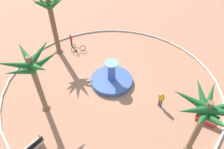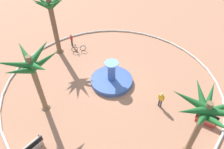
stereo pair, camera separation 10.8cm
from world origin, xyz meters
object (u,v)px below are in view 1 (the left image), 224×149
object	(u,v)px
bicycle_red_frame	(78,49)
palm_tree_near_fountain	(33,69)
palm_tree_by_curb	(51,13)
person_cyclist_photo	(161,99)
palm_tree_mid_plaza	(206,112)
bench_east	(206,120)
bench_west	(33,147)
person_cyclist_helmet	(71,40)
fountain	(112,80)

from	to	relation	value
bicycle_red_frame	palm_tree_near_fountain	bearing A→B (deg)	68.29
palm_tree_by_curb	person_cyclist_photo	bearing A→B (deg)	131.26
palm_tree_near_fountain	palm_tree_by_curb	distance (m)	8.50
palm_tree_near_fountain	bicycle_red_frame	bearing A→B (deg)	-111.71
bicycle_red_frame	palm_tree_mid_plaza	bearing A→B (deg)	116.93
palm_tree_near_fountain	bench_east	world-z (taller)	palm_tree_near_fountain
bench_west	bench_east	bearing A→B (deg)	179.54
person_cyclist_helmet	bench_west	bearing A→B (deg)	76.77
fountain	palm_tree_mid_plaza	distance (m)	9.66
palm_tree_near_fountain	bench_west	size ratio (longest dim) A/B	3.74
bench_west	bicycle_red_frame	world-z (taller)	bench_west
bench_west	palm_tree_mid_plaza	bearing A→B (deg)	169.86
bench_west	palm_tree_near_fountain	bearing A→B (deg)	-99.39
palm_tree_by_curb	bench_east	distance (m)	17.53
bicycle_red_frame	person_cyclist_helmet	bearing A→B (deg)	-61.08
fountain	palm_tree_mid_plaza	xyz separation A→B (m)	(-4.12, 7.84, 3.88)
palm_tree_near_fountain	bench_east	size ratio (longest dim) A/B	3.81
palm_tree_near_fountain	bench_east	bearing A→B (deg)	163.13
person_cyclist_photo	person_cyclist_helmet	bearing A→B (deg)	-56.79
fountain	bicycle_red_frame	bearing A→B (deg)	-64.12
palm_tree_by_curb	person_cyclist_helmet	xyz separation A→B (m)	(-1.54, -1.03, -3.91)
person_cyclist_photo	bicycle_red_frame	bearing A→B (deg)	-56.22
person_cyclist_photo	palm_tree_near_fountain	bearing A→B (deg)	-9.00
person_cyclist_helmet	fountain	bearing A→B (deg)	116.45
palm_tree_near_fountain	palm_tree_by_curb	size ratio (longest dim) A/B	0.88
fountain	bicycle_red_frame	xyz separation A→B (m)	(2.88, -5.95, 0.05)
palm_tree_near_fountain	bench_west	xyz separation A→B (m)	(0.62, 3.73, -4.07)
bench_west	person_cyclist_helmet	bearing A→B (deg)	-103.23
person_cyclist_helmet	bicycle_red_frame	bearing A→B (deg)	118.92
bench_east	person_cyclist_helmet	world-z (taller)	person_cyclist_helmet
palm_tree_near_fountain	person_cyclist_photo	xyz separation A→B (m)	(-9.68, 1.53, -3.52)
fountain	person_cyclist_helmet	bearing A→B (deg)	-63.55
bench_west	person_cyclist_photo	bearing A→B (deg)	-167.99
bench_west	bicycle_red_frame	xyz separation A→B (m)	(-3.85, -11.84, 0.04)
palm_tree_near_fountain	palm_tree_by_curb	bearing A→B (deg)	-96.36
palm_tree_near_fountain	bench_west	bearing A→B (deg)	80.61
bench_east	bench_west	size ratio (longest dim) A/B	0.98
palm_tree_mid_plaza	person_cyclist_helmet	world-z (taller)	palm_tree_mid_plaza
palm_tree_mid_plaza	bicycle_red_frame	xyz separation A→B (m)	(7.00, -13.78, -3.83)
fountain	bench_west	size ratio (longest dim) A/B	2.65
palm_tree_mid_plaza	bench_west	world-z (taller)	palm_tree_mid_plaza
bench_west	person_cyclist_photo	xyz separation A→B (m)	(-10.30, -2.19, 0.54)
fountain	palm_tree_by_curb	xyz separation A→B (m)	(5.17, -6.26, 4.47)
fountain	person_cyclist_photo	distance (m)	5.17
bench_west	bicycle_red_frame	size ratio (longest dim) A/B	0.90
palm_tree_by_curb	person_cyclist_photo	distance (m)	13.83
palm_tree_near_fountain	person_cyclist_photo	world-z (taller)	palm_tree_near_fountain
fountain	bench_east	world-z (taller)	fountain
fountain	bench_east	xyz separation A→B (m)	(-6.52, 6.00, 0.01)
fountain	palm_tree_by_curb	bearing A→B (deg)	-50.45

